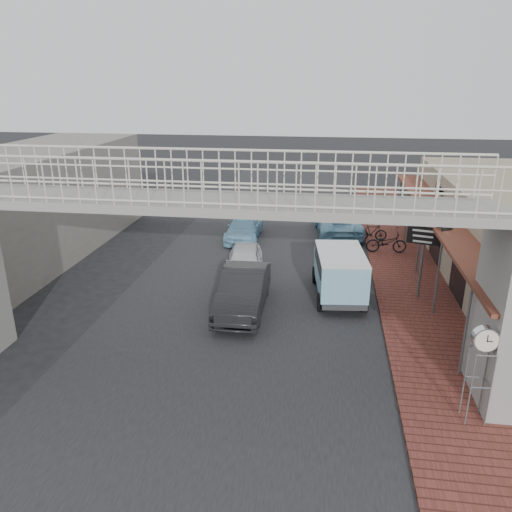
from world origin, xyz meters
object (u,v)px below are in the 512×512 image
(white_hatchback, at_px, (245,262))
(motorcycle_near, at_px, (386,242))
(dark_sedan, at_px, (243,291))
(angkot_far, at_px, (244,228))
(angkot_curb, at_px, (338,222))
(arrow_sign, at_px, (447,236))
(street_clock, at_px, (484,343))
(angkot_van, at_px, (340,268))
(motorcycle_far, at_px, (372,232))

(white_hatchback, bearing_deg, motorcycle_near, 24.33)
(dark_sedan, distance_m, angkot_far, 8.80)
(angkot_curb, distance_m, arrow_sign, 9.44)
(angkot_curb, distance_m, street_clock, 16.04)
(angkot_far, height_order, motorcycle_near, angkot_far)
(street_clock, height_order, arrow_sign, arrow_sign)
(street_clock, bearing_deg, angkot_curb, 98.17)
(arrow_sign, bearing_deg, angkot_far, 156.01)
(street_clock, bearing_deg, angkot_far, 116.53)
(angkot_far, distance_m, arrow_sign, 11.40)
(white_hatchback, height_order, angkot_far, white_hatchback)
(angkot_far, height_order, angkot_van, angkot_van)
(angkot_curb, bearing_deg, motorcycle_near, 121.81)
(arrow_sign, bearing_deg, motorcycle_near, 119.84)
(motorcycle_near, bearing_deg, street_clock, -178.58)
(motorcycle_near, height_order, arrow_sign, arrow_sign)
(arrow_sign, bearing_deg, motorcycle_far, 120.38)
(angkot_far, bearing_deg, angkot_curb, 15.21)
(motorcycle_near, distance_m, street_clock, 12.80)
(street_clock, relative_size, arrow_sign, 0.80)
(white_hatchback, xyz_separation_m, motorcycle_far, (5.80, 5.57, -0.09))
(motorcycle_far, bearing_deg, arrow_sign, -168.67)
(motorcycle_far, bearing_deg, street_clock, -178.64)
(motorcycle_near, xyz_separation_m, street_clock, (0.87, -12.67, 1.62))
(street_clock, bearing_deg, arrow_sign, 82.06)
(angkot_van, xyz_separation_m, street_clock, (3.22, -7.21, 1.01))
(angkot_far, distance_m, motorcycle_far, 6.72)
(angkot_van, xyz_separation_m, motorcycle_far, (1.79, 7.26, -0.65))
(dark_sedan, xyz_separation_m, angkot_van, (3.51, 1.65, 0.46))
(white_hatchback, relative_size, motorcycle_near, 1.98)
(white_hatchback, height_order, arrow_sign, arrow_sign)
(dark_sedan, distance_m, angkot_van, 3.90)
(angkot_curb, relative_size, arrow_sign, 1.55)
(dark_sedan, xyz_separation_m, motorcycle_far, (5.30, 8.91, -0.19))
(angkot_far, relative_size, motorcycle_near, 2.13)
(angkot_far, distance_m, street_clock, 16.49)
(street_clock, distance_m, arrow_sign, 7.27)
(white_hatchback, relative_size, angkot_far, 0.93)
(motorcycle_near, bearing_deg, white_hatchback, 118.15)
(arrow_sign, bearing_deg, angkot_van, -164.94)
(white_hatchback, xyz_separation_m, arrow_sign, (7.82, -1.67, 2.04))
(angkot_far, height_order, street_clock, street_clock)
(angkot_van, distance_m, motorcycle_far, 7.51)
(motorcycle_near, bearing_deg, angkot_far, 75.27)
(dark_sedan, relative_size, angkot_far, 1.12)
(angkot_van, distance_m, street_clock, 7.96)
(motorcycle_near, relative_size, arrow_sign, 0.60)
(white_hatchback, relative_size, dark_sedan, 0.83)
(angkot_far, bearing_deg, angkot_van, -55.58)
(dark_sedan, height_order, street_clock, street_clock)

